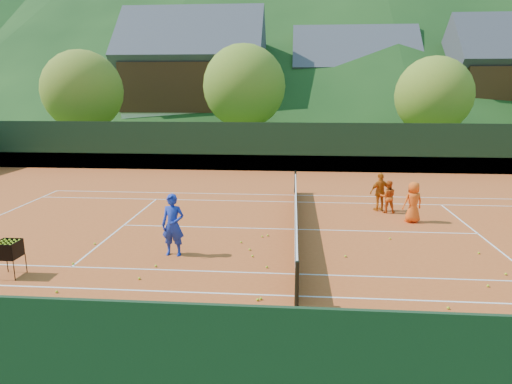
# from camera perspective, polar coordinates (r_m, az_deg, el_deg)

# --- Properties ---
(ground) EXTENTS (400.00, 400.00, 0.00)m
(ground) POSITION_cam_1_polar(r_m,az_deg,el_deg) (16.65, 4.96, -4.74)
(ground) COLOR #33571B
(ground) RESTS_ON ground
(clay_court) EXTENTS (40.00, 24.00, 0.02)m
(clay_court) POSITION_cam_1_polar(r_m,az_deg,el_deg) (16.65, 4.96, -4.71)
(clay_court) COLOR #B44B1D
(clay_court) RESTS_ON ground
(coach) EXTENTS (0.73, 0.51, 1.91)m
(coach) POSITION_cam_1_polar(r_m,az_deg,el_deg) (14.04, -10.34, -4.08)
(coach) COLOR #1A31AC
(coach) RESTS_ON clay_court
(student_a) EXTENTS (0.67, 0.54, 1.33)m
(student_a) POSITION_cam_1_polar(r_m,az_deg,el_deg) (19.40, 16.15, -0.58)
(student_a) COLOR #DB5413
(student_a) RESTS_ON clay_court
(student_b) EXTENTS (1.02, 0.70, 1.60)m
(student_b) POSITION_cam_1_polar(r_m,az_deg,el_deg) (19.60, 15.27, 0.01)
(student_b) COLOR #CC6212
(student_b) RESTS_ON clay_court
(student_c) EXTENTS (0.88, 0.70, 1.57)m
(student_c) POSITION_cam_1_polar(r_m,az_deg,el_deg) (18.28, 19.03, -1.20)
(student_c) COLOR #FE5B16
(student_c) RESTS_ON clay_court
(tennis_ball_0) EXTENTS (0.07, 0.07, 0.07)m
(tennis_ball_0) POSITION_cam_1_polar(r_m,az_deg,el_deg) (16.14, 16.41, -5.60)
(tennis_ball_0) COLOR #B0D523
(tennis_ball_0) RESTS_ON clay_court
(tennis_ball_1) EXTENTS (0.07, 0.07, 0.07)m
(tennis_ball_1) POSITION_cam_1_polar(r_m,az_deg,el_deg) (14.38, 28.76, -8.98)
(tennis_ball_1) COLOR #B0D523
(tennis_ball_1) RESTS_ON clay_court
(tennis_ball_2) EXTENTS (0.07, 0.07, 0.07)m
(tennis_ball_2) POSITION_cam_1_polar(r_m,az_deg,el_deg) (15.14, -1.88, -6.28)
(tennis_ball_2) COLOR #B0D523
(tennis_ball_2) RESTS_ON clay_court
(tennis_ball_3) EXTENTS (0.07, 0.07, 0.07)m
(tennis_ball_3) POSITION_cam_1_polar(r_m,az_deg,el_deg) (12.76, -14.38, -10.42)
(tennis_ball_3) COLOR #B0D523
(tennis_ball_3) RESTS_ON clay_court
(tennis_ball_4) EXTENTS (0.07, 0.07, 0.07)m
(tennis_ball_4) POSITION_cam_1_polar(r_m,az_deg,el_deg) (15.75, 26.08, -6.86)
(tennis_ball_4) COLOR #B0D523
(tennis_ball_4) RESTS_ON clay_court
(tennis_ball_5) EXTENTS (0.07, 0.07, 0.07)m
(tennis_ball_5) POSITION_cam_1_polar(r_m,az_deg,el_deg) (11.24, 0.20, -13.31)
(tennis_ball_5) COLOR #B0D523
(tennis_ball_5) RESTS_ON clay_court
(tennis_ball_6) EXTENTS (0.07, 0.07, 0.07)m
(tennis_ball_6) POSITION_cam_1_polar(r_m,az_deg,el_deg) (8.65, 4.50, -22.06)
(tennis_ball_6) COLOR #B0D523
(tennis_ball_6) RESTS_ON clay_court
(tennis_ball_7) EXTENTS (0.07, 0.07, 0.07)m
(tennis_ball_7) POSITION_cam_1_polar(r_m,az_deg,el_deg) (11.73, 22.89, -13.21)
(tennis_ball_7) COLOR #B0D523
(tennis_ball_7) RESTS_ON clay_court
(tennis_ball_8) EXTENTS (0.07, 0.07, 0.07)m
(tennis_ball_8) POSITION_cam_1_polar(r_m,az_deg,el_deg) (13.50, -12.42, -9.01)
(tennis_ball_8) COLOR #B0D523
(tennis_ball_8) RESTS_ON clay_court
(tennis_ball_9) EXTENTS (0.07, 0.07, 0.07)m
(tennis_ball_9) POSITION_cam_1_polar(r_m,az_deg,el_deg) (13.36, 27.00, -10.40)
(tennis_ball_9) COLOR #B0D523
(tennis_ball_9) RESTS_ON clay_court
(tennis_ball_12) EXTENTS (0.07, 0.07, 0.07)m
(tennis_ball_12) POSITION_cam_1_polar(r_m,az_deg,el_deg) (14.18, 11.12, -7.88)
(tennis_ball_12) COLOR #B0D523
(tennis_ball_12) RESTS_ON clay_court
(tennis_ball_14) EXTENTS (0.07, 0.07, 0.07)m
(tennis_ball_14) POSITION_cam_1_polar(r_m,az_deg,el_deg) (10.46, -11.93, -15.69)
(tennis_ball_14) COLOR #B0D523
(tennis_ball_14) RESTS_ON clay_court
(tennis_ball_16) EXTENTS (0.07, 0.07, 0.07)m
(tennis_ball_16) POSITION_cam_1_polar(r_m,az_deg,el_deg) (12.66, -23.66, -11.34)
(tennis_ball_16) COLOR #B0D523
(tennis_ball_16) RESTS_ON clay_court
(tennis_ball_17) EXTENTS (0.07, 0.07, 0.07)m
(tennis_ball_17) POSITION_cam_1_polar(r_m,az_deg,el_deg) (15.81, 1.49, -5.44)
(tennis_ball_17) COLOR #B0D523
(tennis_ball_17) RESTS_ON clay_court
(tennis_ball_18) EXTENTS (0.07, 0.07, 0.07)m
(tennis_ball_18) POSITION_cam_1_polar(r_m,az_deg,el_deg) (15.70, 0.77, -5.58)
(tennis_ball_18) COLOR #B0D523
(tennis_ball_18) RESTS_ON clay_court
(tennis_ball_19) EXTENTS (0.07, 0.07, 0.07)m
(tennis_ball_19) POSITION_cam_1_polar(r_m,az_deg,el_deg) (14.37, -21.91, -8.31)
(tennis_ball_19) COLOR #B0D523
(tennis_ball_19) RESTS_ON clay_court
(tennis_ball_21) EXTENTS (0.07, 0.07, 0.07)m
(tennis_ball_21) POSITION_cam_1_polar(r_m,az_deg,el_deg) (11.84, -25.56, -13.22)
(tennis_ball_21) COLOR #B0D523
(tennis_ball_21) RESTS_ON clay_court
(tennis_ball_22) EXTENTS (0.07, 0.07, 0.07)m
(tennis_ball_22) POSITION_cam_1_polar(r_m,az_deg,el_deg) (13.12, 1.37, -9.36)
(tennis_ball_22) COLOR #B0D523
(tennis_ball_22) RESTS_ON clay_court
(tennis_ball_24) EXTENTS (0.07, 0.07, 0.07)m
(tennis_ball_24) POSITION_cam_1_polar(r_m,az_deg,el_deg) (9.21, 17.31, -20.28)
(tennis_ball_24) COLOR #B0D523
(tennis_ball_24) RESTS_ON clay_court
(tennis_ball_25) EXTENTS (0.07, 0.07, 0.07)m
(tennis_ball_25) POSITION_cam_1_polar(r_m,az_deg,el_deg) (15.90, -19.51, -6.10)
(tennis_ball_25) COLOR #B0D523
(tennis_ball_25) RESTS_ON clay_court
(tennis_ball_26) EXTENTS (0.07, 0.07, 0.07)m
(tennis_ball_26) POSITION_cam_1_polar(r_m,az_deg,el_deg) (14.46, -0.78, -7.21)
(tennis_ball_26) COLOR #B0D523
(tennis_ball_26) RESTS_ON clay_court
(tennis_ball_27) EXTENTS (0.07, 0.07, 0.07)m
(tennis_ball_27) POSITION_cam_1_polar(r_m,az_deg,el_deg) (11.29, 0.60, -13.18)
(tennis_ball_27) COLOR #B0D523
(tennis_ball_27) RESTS_ON clay_court
(tennis_ball_28) EXTENTS (0.07, 0.07, 0.07)m
(tennis_ball_28) POSITION_cam_1_polar(r_m,az_deg,el_deg) (13.93, -0.43, -8.00)
(tennis_ball_28) COLOR #B0D523
(tennis_ball_28) RESTS_ON clay_court
(court_lines) EXTENTS (23.83, 11.03, 0.00)m
(court_lines) POSITION_cam_1_polar(r_m,az_deg,el_deg) (16.65, 4.96, -4.66)
(court_lines) COLOR white
(court_lines) RESTS_ON clay_court
(tennis_net) EXTENTS (0.10, 12.07, 1.10)m
(tennis_net) POSITION_cam_1_polar(r_m,az_deg,el_deg) (16.50, 4.99, -3.02)
(tennis_net) COLOR black
(tennis_net) RESTS_ON clay_court
(perimeter_fence) EXTENTS (40.40, 24.24, 3.00)m
(perimeter_fence) POSITION_cam_1_polar(r_m,az_deg,el_deg) (16.32, 5.04, -0.49)
(perimeter_fence) COLOR black
(perimeter_fence) RESTS_ON clay_court
(ball_hopper) EXTENTS (0.57, 0.57, 1.00)m
(ball_hopper) POSITION_cam_1_polar(r_m,az_deg,el_deg) (14.00, -28.54, -6.41)
(ball_hopper) COLOR black
(ball_hopper) RESTS_ON clay_court
(chalet_left) EXTENTS (13.80, 9.93, 12.92)m
(chalet_left) POSITION_cam_1_polar(r_m,az_deg,el_deg) (46.94, -7.68, 13.44)
(chalet_left) COLOR beige
(chalet_left) RESTS_ON ground
(chalet_mid) EXTENTS (12.65, 8.82, 11.45)m
(chalet_mid) POSITION_cam_1_polar(r_m,az_deg,el_deg) (50.26, 11.96, 12.48)
(chalet_mid) COLOR beige
(chalet_mid) RESTS_ON ground
(chalet_right) EXTENTS (11.50, 8.82, 11.91)m
(chalet_right) POSITION_cam_1_polar(r_m,az_deg,el_deg) (50.12, 28.99, 11.50)
(chalet_right) COLOR beige
(chalet_right) RESTS_ON ground
(tree_a) EXTENTS (6.00, 6.00, 7.88)m
(tree_a) POSITION_cam_1_polar(r_m,az_deg,el_deg) (37.41, -20.88, 11.75)
(tree_a) COLOR #402919
(tree_a) RESTS_ON ground
(tree_b) EXTENTS (6.40, 6.40, 8.40)m
(tree_b) POSITION_cam_1_polar(r_m,az_deg,el_deg) (36.09, -1.52, 13.07)
(tree_b) COLOR #41271A
(tree_b) RESTS_ON ground
(tree_c) EXTENTS (5.60, 5.60, 7.35)m
(tree_c) POSITION_cam_1_polar(r_m,az_deg,el_deg) (36.34, 21.29, 11.20)
(tree_c) COLOR #3C2618
(tree_c) RESTS_ON ground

